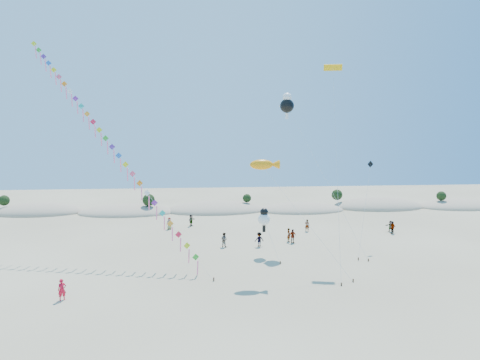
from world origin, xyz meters
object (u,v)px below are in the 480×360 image
Objects in this scene: kite_train at (103,136)px; parafoil_kite at (333,72)px; fish_kite at (265,165)px; flyer_foreground at (62,290)px.

kite_train reaches higher than parafoil_kite.
kite_train is 27.79m from parafoil_kite.
flyer_foreground is (-18.12, -5.61, -10.03)m from fish_kite.
kite_train is 1.21× the size of parafoil_kite.
kite_train is at bearing 58.67° from flyer_foreground.
kite_train is 2.34× the size of fish_kite.
kite_train is at bearing 153.82° from fish_kite.
parafoil_kite is at bearing 37.62° from fish_kite.
fish_kite is 6.31× the size of flyer_foreground.
kite_train is at bearing 176.42° from parafoil_kite.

